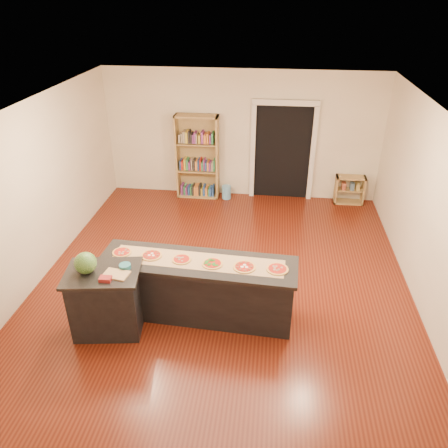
# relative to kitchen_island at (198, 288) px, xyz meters

# --- Properties ---
(room) EXTENTS (6.00, 7.00, 2.80)m
(room) POSITION_rel_kitchen_island_xyz_m (0.26, 0.77, 0.94)
(room) COLOR #F1E6CB
(room) RESTS_ON ground
(doorway) EXTENTS (1.40, 0.09, 2.21)m
(doorway) POSITION_rel_kitchen_island_xyz_m (1.16, 4.23, 0.74)
(doorway) COLOR black
(doorway) RESTS_ON room
(kitchen_island) EXTENTS (2.78, 0.75, 0.92)m
(kitchen_island) POSITION_rel_kitchen_island_xyz_m (0.00, 0.00, 0.00)
(kitchen_island) COLOR black
(kitchen_island) RESTS_ON ground
(side_counter) EXTENTS (0.98, 0.72, 0.97)m
(side_counter) POSITION_rel_kitchen_island_xyz_m (-1.19, -0.47, 0.03)
(side_counter) COLOR black
(side_counter) RESTS_ON ground
(bookshelf) EXTENTS (0.94, 0.33, 1.87)m
(bookshelf) POSITION_rel_kitchen_island_xyz_m (-0.70, 4.05, 0.47)
(bookshelf) COLOR tan
(bookshelf) RESTS_ON ground
(low_shelf) EXTENTS (0.63, 0.27, 0.63)m
(low_shelf) POSITION_rel_kitchen_island_xyz_m (2.68, 4.08, -0.15)
(low_shelf) COLOR tan
(low_shelf) RESTS_ON ground
(waste_bin) EXTENTS (0.20, 0.20, 0.30)m
(waste_bin) POSITION_rel_kitchen_island_xyz_m (-0.05, 3.99, -0.31)
(waste_bin) COLOR #64ABDF
(waste_bin) RESTS_ON ground
(kraft_paper) EXTENTS (2.44, 0.56, 0.00)m
(kraft_paper) POSITION_rel_kitchen_island_xyz_m (0.00, 0.01, 0.46)
(kraft_paper) COLOR tan
(kraft_paper) RESTS_ON kitchen_island
(watermelon) EXTENTS (0.29, 0.29, 0.29)m
(watermelon) POSITION_rel_kitchen_island_xyz_m (-1.38, -0.50, 0.65)
(watermelon) COLOR #144214
(watermelon) RESTS_ON side_counter
(cutting_board) EXTENTS (0.36, 0.26, 0.02)m
(cutting_board) POSITION_rel_kitchen_island_xyz_m (-0.98, -0.51, 0.52)
(cutting_board) COLOR tan
(cutting_board) RESTS_ON side_counter
(package_red) EXTENTS (0.15, 0.11, 0.05)m
(package_red) POSITION_rel_kitchen_island_xyz_m (-1.07, -0.65, 0.53)
(package_red) COLOR maroon
(package_red) RESTS_ON side_counter
(package_teal) EXTENTS (0.16, 0.16, 0.06)m
(package_teal) POSITION_rel_kitchen_island_xyz_m (-0.91, -0.35, 0.54)
(package_teal) COLOR #195966
(package_teal) RESTS_ON side_counter
(pizza_a) EXTENTS (0.27, 0.27, 0.02)m
(pizza_a) POSITION_rel_kitchen_island_xyz_m (-1.11, 0.09, 0.47)
(pizza_a) COLOR tan
(pizza_a) RESTS_ON kitchen_island
(pizza_b) EXTENTS (0.28, 0.28, 0.02)m
(pizza_b) POSITION_rel_kitchen_island_xyz_m (-0.66, 0.06, 0.47)
(pizza_b) COLOR tan
(pizza_b) RESTS_ON kitchen_island
(pizza_c) EXTENTS (0.26, 0.26, 0.02)m
(pizza_c) POSITION_rel_kitchen_island_xyz_m (-0.22, 0.01, 0.47)
(pizza_c) COLOR tan
(pizza_c) RESTS_ON kitchen_island
(pizza_d) EXTENTS (0.30, 0.30, 0.02)m
(pizza_d) POSITION_rel_kitchen_island_xyz_m (0.22, -0.05, 0.47)
(pizza_d) COLOR tan
(pizza_d) RESTS_ON kitchen_island
(pizza_e) EXTENTS (0.31, 0.31, 0.02)m
(pizza_e) POSITION_rel_kitchen_island_xyz_m (0.66, -0.07, 0.47)
(pizza_e) COLOR tan
(pizza_e) RESTS_ON kitchen_island
(pizza_f) EXTENTS (0.29, 0.29, 0.02)m
(pizza_f) POSITION_rel_kitchen_island_xyz_m (1.11, -0.07, 0.47)
(pizza_f) COLOR tan
(pizza_f) RESTS_ON kitchen_island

